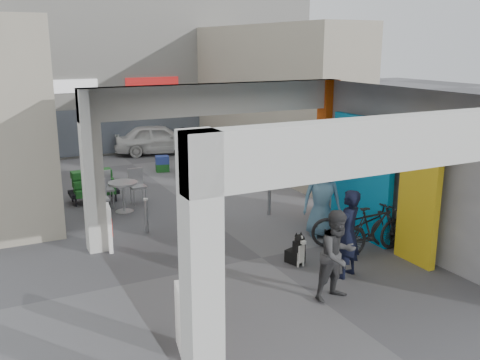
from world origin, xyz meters
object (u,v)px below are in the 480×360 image
man_with_dog (348,234)px  man_back_turned (338,255)px  bicycle_front (357,224)px  bicycle_rear (374,230)px  white_van (159,139)px  produce_stand (94,190)px  cafe_set (116,197)px  border_collie (297,251)px  man_crates (184,150)px  man_elderly (322,199)px

man_with_dog → man_back_turned: size_ratio=1.07×
man_back_turned → bicycle_front: man_back_turned is taller
bicycle_rear → white_van: size_ratio=0.50×
man_back_turned → bicycle_front: (1.89, 1.83, -0.29)m
produce_stand → cafe_set: bearing=-69.5°
cafe_set → border_collie: (2.38, -5.36, -0.07)m
bicycle_front → white_van: size_ratio=0.56×
man_back_turned → bicycle_front: size_ratio=0.81×
white_van → bicycle_front: bearing=-162.9°
man_crates → bicycle_front: (0.92, -8.23, -0.28)m
man_crates → man_with_dog: bearing=64.3°
bicycle_front → bicycle_rear: size_ratio=1.13×
produce_stand → man_back_turned: bearing=-72.4°
bicycle_rear → white_van: white_van is taller
man_elderly → bicycle_front: 1.04m
man_with_dog → bicycle_front: man_with_dog is taller
border_collie → bicycle_rear: (1.77, -0.22, 0.25)m
man_with_dog → bicycle_front: bearing=-157.3°
produce_stand → man_crates: man_crates is taller
border_collie → bicycle_rear: size_ratio=0.40×
cafe_set → bicycle_front: (4.08, -5.11, 0.18)m
man_back_turned → white_van: bearing=78.0°
man_crates → bicycle_rear: (1.00, -8.70, -0.27)m
man_back_turned → bicycle_rear: (1.97, 1.36, -0.28)m
man_with_dog → man_crates: size_ratio=1.08×
man_with_dog → cafe_set: bearing=-87.3°
cafe_set → man_crates: (3.16, 3.12, 0.45)m
man_with_dog → white_van: 12.99m
man_with_dog → bicycle_rear: size_ratio=0.98×
man_with_dog → bicycle_rear: (1.23, 0.69, -0.33)m
border_collie → bicycle_rear: bicycle_rear is taller
man_elderly → bicycle_rear: size_ratio=1.02×
man_elderly → man_crates: (-0.62, 7.31, -0.10)m
border_collie → bicycle_front: 1.73m
produce_stand → man_crates: 4.15m
man_with_dog → white_van: (0.51, 12.98, -0.26)m
man_with_dog → bicycle_rear: bearing=-173.1°
cafe_set → man_crates: size_ratio=1.02×
cafe_set → man_elderly: size_ratio=0.90×
white_van → border_collie: bearing=-171.0°
man_back_turned → bicycle_rear: 2.41m
man_back_turned → bicycle_rear: size_ratio=0.92×
bicycle_rear → bicycle_front: bearing=8.2°
man_elderly → man_crates: size_ratio=1.13×
man_back_turned → border_collie: bearing=76.1°
produce_stand → man_with_dog: bearing=-65.9°
cafe_set → man_elderly: bearing=-48.0°
border_collie → bicycle_rear: 1.80m
man_with_dog → white_van: bearing=-114.6°
bicycle_front → man_with_dog: bearing=160.5°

